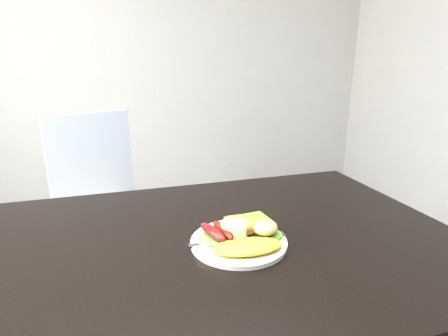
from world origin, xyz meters
TOP-DOWN VIEW (x-y plane):
  - room_back_panel at (0.00, 2.25)m, footprint 4.00×0.04m
  - dining_table at (0.00, 0.00)m, footprint 1.20×0.80m
  - dining_chair at (-0.36, 0.88)m, footprint 0.51×0.51m
  - person at (-0.26, 0.61)m, footprint 0.57×0.41m
  - plate at (0.04, -0.04)m, footprint 0.23×0.23m
  - lettuce_left at (-0.02, -0.02)m, footprint 0.08×0.08m
  - lettuce_right at (0.11, -0.04)m, footprint 0.08×0.07m
  - omelette at (0.04, -0.09)m, footprint 0.16×0.09m
  - sausage_a at (-0.02, -0.02)m, footprint 0.05×0.10m
  - sausage_b at (0.01, -0.02)m, footprint 0.04×0.10m
  - ramekin at (0.04, -0.03)m, footprint 0.07×0.07m
  - toast_a at (0.08, 0.02)m, footprint 0.08×0.08m
  - toast_b at (0.10, -0.00)m, footprint 0.09×0.09m
  - potato_salad at (0.11, -0.05)m, footprint 0.07×0.07m
  - fork at (0.01, -0.05)m, footprint 0.17×0.03m

SIDE VIEW (x-z plane):
  - dining_chair at x=-0.36m, z-range 0.43..0.47m
  - dining_table at x=0.00m, z-range 0.71..0.75m
  - person at x=-0.26m, z-range 0.00..1.51m
  - plate at x=0.04m, z-range 0.75..0.76m
  - fork at x=0.01m, z-range 0.76..0.77m
  - lettuce_right at x=0.11m, z-range 0.76..0.77m
  - lettuce_left at x=-0.02m, z-range 0.76..0.77m
  - toast_a at x=0.08m, z-range 0.76..0.78m
  - omelette at x=0.04m, z-range 0.76..0.78m
  - ramekin at x=0.04m, z-range 0.76..0.80m
  - toast_b at x=0.10m, z-range 0.77..0.79m
  - sausage_a at x=-0.02m, z-range 0.77..0.79m
  - sausage_b at x=0.01m, z-range 0.77..0.79m
  - potato_salad at x=0.11m, z-range 0.77..0.80m
  - room_back_panel at x=0.00m, z-range 0.00..2.70m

